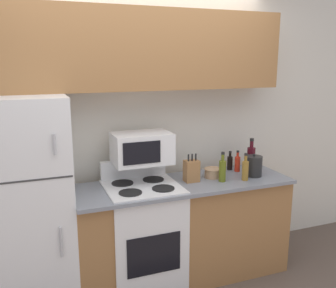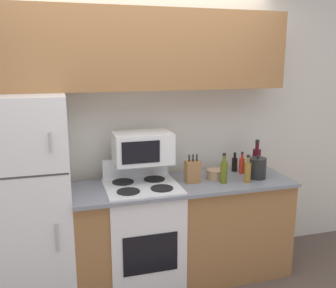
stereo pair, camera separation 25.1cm
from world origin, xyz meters
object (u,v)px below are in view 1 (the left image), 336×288
(microwave, at_px, (142,148))
(bottle_hot_sauce, at_px, (237,163))
(bottle_soy_sauce, at_px, (230,162))
(bowl, at_px, (213,173))
(refrigerator, at_px, (27,206))
(stove, at_px, (143,235))
(bottle_olive_oil, at_px, (222,170))
(kettle, at_px, (253,166))
(knife_block, at_px, (191,171))
(bottle_vinegar, at_px, (245,170))
(bottle_wine_red, at_px, (251,157))

(microwave, xyz_separation_m, bottle_hot_sauce, (0.93, 0.00, -0.23))
(microwave, height_order, bottle_soy_sauce, microwave)
(bottle_soy_sauce, bearing_deg, bowl, -149.05)
(refrigerator, distance_m, bowl, 1.56)
(refrigerator, bearing_deg, stove, -3.68)
(bottle_olive_oil, height_order, kettle, bottle_olive_oil)
(bottle_hot_sauce, distance_m, bottle_olive_oil, 0.35)
(knife_block, distance_m, kettle, 0.59)
(stove, height_order, bottle_hot_sauce, bottle_hot_sauce)
(stove, bearing_deg, bottle_hot_sauce, 6.57)
(knife_block, xyz_separation_m, bottle_vinegar, (0.45, -0.14, -0.00))
(bottle_wine_red, distance_m, kettle, 0.21)
(refrigerator, height_order, bowl, refrigerator)
(bottle_hot_sauce, xyz_separation_m, bottle_soy_sauce, (-0.03, 0.08, -0.01))
(stove, bearing_deg, kettle, -3.19)
(microwave, xyz_separation_m, knife_block, (0.41, -0.11, -0.21))
(bowl, relative_size, bottle_hot_sauce, 0.78)
(refrigerator, relative_size, bottle_soy_sauce, 9.28)
(microwave, distance_m, bowl, 0.69)
(refrigerator, xyz_separation_m, bottle_vinegar, (1.78, -0.20, 0.15))
(stove, bearing_deg, bottle_vinegar, -8.92)
(bottle_soy_sauce, bearing_deg, stove, -168.49)
(stove, relative_size, bottle_soy_sauce, 5.91)
(bottle_vinegar, bearing_deg, bowl, 143.12)
(knife_block, xyz_separation_m, bowl, (0.22, 0.03, -0.05))
(bottle_soy_sauce, xyz_separation_m, bottle_vinegar, (-0.04, -0.33, 0.02))
(bottle_wine_red, bearing_deg, bottle_vinegar, -130.89)
(bottle_vinegar, bearing_deg, microwave, 163.76)
(knife_block, distance_m, bowl, 0.23)
(kettle, bearing_deg, bowl, 166.52)
(bottle_hot_sauce, distance_m, bottle_wine_red, 0.17)
(refrigerator, bearing_deg, microwave, 3.22)
(refrigerator, xyz_separation_m, bowl, (1.56, -0.03, 0.10))
(microwave, xyz_separation_m, bottle_vinegar, (0.85, -0.25, -0.21))
(bottle_soy_sauce, relative_size, kettle, 0.88)
(bowl, bearing_deg, bottle_olive_oil, -79.44)
(bottle_hot_sauce, bearing_deg, refrigerator, -178.36)
(bottle_vinegar, height_order, kettle, bottle_vinegar)
(kettle, bearing_deg, stove, 176.81)
(bottle_wine_red, bearing_deg, microwave, -178.86)
(bottle_vinegar, bearing_deg, stove, 171.08)
(stove, relative_size, knife_block, 4.35)
(microwave, bearing_deg, bottle_wine_red, 1.14)
(stove, height_order, bowl, stove)
(bowl, xyz_separation_m, bottle_soy_sauce, (0.27, 0.16, 0.03))
(microwave, bearing_deg, bottle_soy_sauce, 5.07)
(bottle_vinegar, bearing_deg, kettle, 30.79)
(microwave, bearing_deg, kettle, -9.55)
(bottle_wine_red, bearing_deg, bottle_hot_sauce, -172.67)
(refrigerator, height_order, bottle_wine_red, refrigerator)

